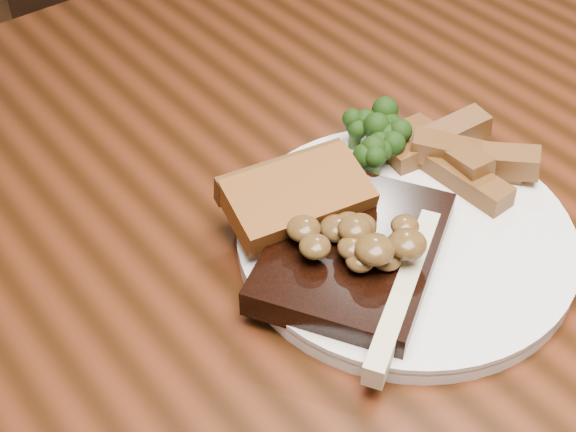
% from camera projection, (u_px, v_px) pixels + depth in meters
% --- Properties ---
extents(dining_table, '(1.60, 0.90, 0.75)m').
position_uv_depth(dining_table, '(303.00, 309.00, 0.69)').
color(dining_table, '#471E0E').
rests_on(dining_table, ground).
extents(chair_far, '(0.52, 0.52, 0.87)m').
position_uv_depth(chair_far, '(177.00, 95.00, 1.23)').
color(chair_far, black).
rests_on(chair_far, ground).
extents(plate, '(0.26, 0.26, 0.01)m').
position_uv_depth(plate, '(405.00, 240.00, 0.61)').
color(plate, white).
rests_on(plate, dining_table).
extents(steak, '(0.19, 0.18, 0.02)m').
position_uv_depth(steak, '(354.00, 251.00, 0.58)').
color(steak, black).
rests_on(steak, plate).
extents(steak_bone, '(0.14, 0.09, 0.02)m').
position_uv_depth(steak_bone, '(403.00, 296.00, 0.55)').
color(steak_bone, beige).
rests_on(steak_bone, plate).
extents(mushroom_pile, '(0.08, 0.08, 0.03)m').
position_uv_depth(mushroom_pile, '(357.00, 230.00, 0.56)').
color(mushroom_pile, brown).
rests_on(mushroom_pile, steak).
extents(garlic_bread, '(0.11, 0.08, 0.02)m').
position_uv_depth(garlic_bread, '(297.00, 216.00, 0.61)').
color(garlic_bread, brown).
rests_on(garlic_bread, plate).
extents(potato_wedges, '(0.12, 0.12, 0.02)m').
position_uv_depth(potato_wedges, '(473.00, 186.00, 0.63)').
color(potato_wedges, brown).
rests_on(potato_wedges, plate).
extents(broccoli_cluster, '(0.06, 0.06, 0.04)m').
position_uv_depth(broccoli_cluster, '(383.00, 141.00, 0.66)').
color(broccoli_cluster, '#16340B').
rests_on(broccoli_cluster, plate).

